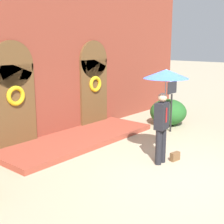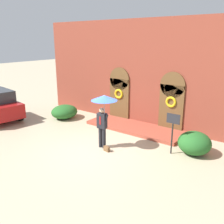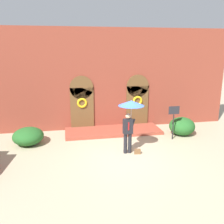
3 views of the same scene
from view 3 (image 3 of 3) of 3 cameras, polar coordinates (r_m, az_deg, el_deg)
ground_plane at (r=11.02m, az=3.32°, el=-9.76°), size 80.00×80.00×0.00m
building_facade at (r=14.23m, az=-0.60°, el=7.03°), size 14.00×2.30×5.60m
person_with_umbrella at (r=10.64m, az=4.22°, el=0.25°), size 1.10×1.10×2.36m
handbag at (r=11.11m, az=5.82°, el=-8.98°), size 0.30×0.17×0.22m
sign_post at (r=12.81m, az=13.91°, el=-1.15°), size 0.56×0.06×1.72m
shrub_left at (r=12.68m, az=-18.61°, el=-5.25°), size 1.46×1.60×0.81m
shrub_right at (r=13.79m, az=15.70°, el=-3.14°), size 1.36×1.33×0.95m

